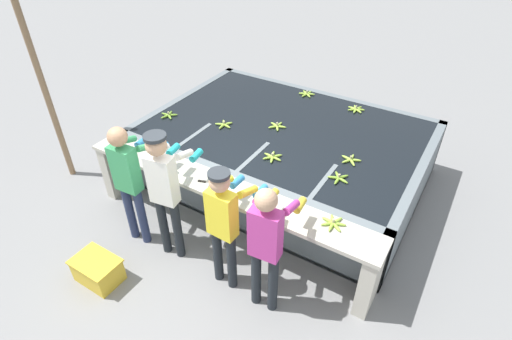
{
  "coord_description": "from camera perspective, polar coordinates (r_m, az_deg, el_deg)",
  "views": [
    {
      "loc": [
        2.34,
        -2.76,
        3.91
      ],
      "look_at": [
        0.0,
        1.04,
        0.64
      ],
      "focal_mm": 28.0,
      "sensor_mm": 36.0,
      "label": 1
    }
  ],
  "objects": [
    {
      "name": "worker_0",
      "position": [
        5.03,
        -17.69,
        -0.75
      ],
      "size": [
        0.44,
        0.73,
        1.7
      ],
      "color": "navy",
      "rests_on": "ground"
    },
    {
      "name": "banana_bunch_floating_7",
      "position": [
        5.99,
        3.02,
        6.29
      ],
      "size": [
        0.28,
        0.27,
        0.08
      ],
      "color": "#9EC642",
      "rests_on": "wash_tank"
    },
    {
      "name": "banana_bunch_floating_2",
      "position": [
        6.04,
        -4.58,
        6.5
      ],
      "size": [
        0.28,
        0.27,
        0.08
      ],
      "color": "#93BC3D",
      "rests_on": "wash_tank"
    },
    {
      "name": "banana_bunch_ledge_0",
      "position": [
        4.38,
        10.96,
        -7.45
      ],
      "size": [
        0.28,
        0.28,
        0.08
      ],
      "color": "#93BC3D",
      "rests_on": "work_ledge"
    },
    {
      "name": "banana_bunch_floating_4",
      "position": [
        5.3,
        2.37,
        1.89
      ],
      "size": [
        0.28,
        0.27,
        0.08
      ],
      "color": "#93BC3D",
      "rests_on": "wash_tank"
    },
    {
      "name": "banana_bunch_floating_5",
      "position": [
        6.42,
        -12.37,
        7.66
      ],
      "size": [
        0.27,
        0.28,
        0.08
      ],
      "color": "#75A333",
      "rests_on": "wash_tank"
    },
    {
      "name": "worker_3",
      "position": [
        4.04,
        1.54,
        -9.97
      ],
      "size": [
        0.44,
        0.73,
        1.66
      ],
      "color": "#1E2328",
      "rests_on": "ground"
    },
    {
      "name": "worker_2",
      "position": [
        4.29,
        -4.58,
        -7.01
      ],
      "size": [
        0.42,
        0.72,
        1.62
      ],
      "color": "#1E2328",
      "rests_on": "ground"
    },
    {
      "name": "knife_0",
      "position": [
        4.9,
        -6.96,
        -1.71
      ],
      "size": [
        0.34,
        0.15,
        0.02
      ],
      "color": "silver",
      "rests_on": "work_ledge"
    },
    {
      "name": "banana_bunch_floating_1",
      "position": [
        6.65,
        14.09,
        8.43
      ],
      "size": [
        0.28,
        0.28,
        0.08
      ],
      "color": "#9EC642",
      "rests_on": "wash_tank"
    },
    {
      "name": "work_ledge",
      "position": [
        5.02,
        -4.89,
        -4.7
      ],
      "size": [
        4.08,
        0.45,
        0.91
      ],
      "color": "#B7B2A3",
      "rests_on": "ground"
    },
    {
      "name": "worker_1",
      "position": [
        4.67,
        -12.9,
        -2.07
      ],
      "size": [
        0.48,
        0.75,
        1.76
      ],
      "color": "#1E2328",
      "rests_on": "ground"
    },
    {
      "name": "banana_bunch_floating_0",
      "position": [
        5.02,
        11.74,
        -1.13
      ],
      "size": [
        0.28,
        0.27,
        0.08
      ],
      "color": "#7FAD33",
      "rests_on": "wash_tank"
    },
    {
      "name": "support_post_left",
      "position": [
        6.48,
        -28.25,
        11.03
      ],
      "size": [
        0.09,
        0.09,
        3.2
      ],
      "color": "#846647",
      "rests_on": "ground"
    },
    {
      "name": "wash_tank",
      "position": [
        6.25,
        4.04,
        2.47
      ],
      "size": [
        4.08,
        2.87,
        0.91
      ],
      "color": "slate",
      "rests_on": "ground"
    },
    {
      "name": "ground_plane",
      "position": [
        5.33,
        -5.97,
        -11.2
      ],
      "size": [
        80.0,
        80.0,
        0.0
      ],
      "primitive_type": "plane",
      "color": "gray",
      "rests_on": "ground"
    },
    {
      "name": "crate",
      "position": [
        5.22,
        -21.66,
        -13.13
      ],
      "size": [
        0.55,
        0.39,
        0.32
      ],
      "color": "gold",
      "rests_on": "ground"
    },
    {
      "name": "banana_bunch_floating_6",
      "position": [
        5.38,
        13.37,
        1.44
      ],
      "size": [
        0.28,
        0.27,
        0.08
      ],
      "color": "#9EC642",
      "rests_on": "wash_tank"
    },
    {
      "name": "banana_bunch_floating_3",
      "position": [
        7.01,
        7.26,
        10.75
      ],
      "size": [
        0.27,
        0.28,
        0.08
      ],
      "color": "#9EC642",
      "rests_on": "wash_tank"
    }
  ]
}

